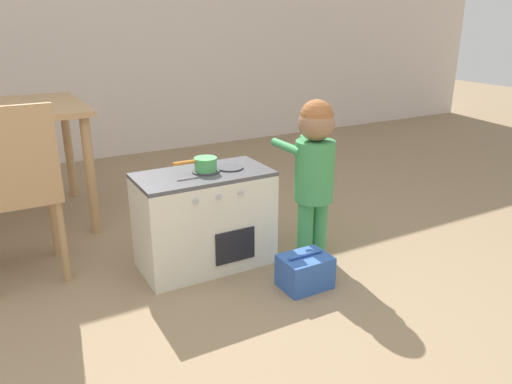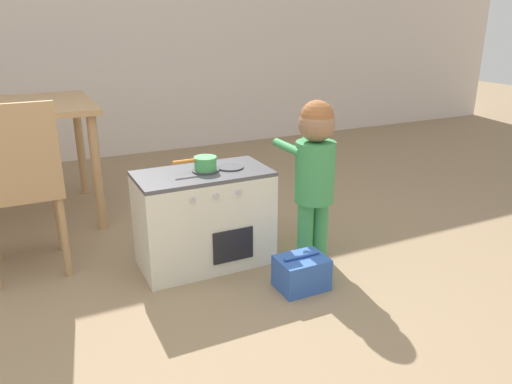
{
  "view_description": "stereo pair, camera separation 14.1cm",
  "coord_description": "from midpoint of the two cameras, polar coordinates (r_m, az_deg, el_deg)",
  "views": [
    {
      "loc": [
        -0.6,
        -1.35,
        1.25
      ],
      "look_at": [
        0.6,
        0.79,
        0.38
      ],
      "focal_mm": 35.0,
      "sensor_mm": 36.0,
      "label": 1
    },
    {
      "loc": [
        -0.47,
        -1.41,
        1.25
      ],
      "look_at": [
        0.6,
        0.79,
        0.38
      ],
      "focal_mm": 35.0,
      "sensor_mm": 36.0,
      "label": 2
    }
  ],
  "objects": [
    {
      "name": "wall_back",
      "position": [
        4.67,
        -24.02,
        18.63
      ],
      "size": [
        10.0,
        0.06,
        2.6
      ],
      "color": "beige",
      "rests_on": "ground_plane"
    },
    {
      "name": "dining_chair_near",
      "position": [
        2.62,
        -27.17,
        0.21
      ],
      "size": [
        0.39,
        0.39,
        0.89
      ],
      "color": "tan",
      "rests_on": "ground_plane"
    },
    {
      "name": "toy_pot",
      "position": [
        2.5,
        -7.47,
        3.26
      ],
      "size": [
        0.23,
        0.12,
        0.07
      ],
      "color": "#4CAD5B",
      "rests_on": "play_kitchen"
    },
    {
      "name": "play_kitchen",
      "position": [
        2.6,
        -7.44,
        -3.14
      ],
      "size": [
        0.68,
        0.37,
        0.51
      ],
      "color": "silver",
      "rests_on": "ground_plane"
    },
    {
      "name": "toy_basket",
      "position": [
        2.44,
        3.95,
        -9.06
      ],
      "size": [
        0.24,
        0.18,
        0.18
      ],
      "color": "#335BB2",
      "rests_on": "ground_plane"
    },
    {
      "name": "ground_plane",
      "position": [
        1.94,
        -6.64,
        -20.78
      ],
      "size": [
        16.0,
        16.0,
        0.0
      ],
      "primitive_type": "plane",
      "color": "#8E7556"
    },
    {
      "name": "child_figure",
      "position": [
        2.56,
        5.12,
        3.44
      ],
      "size": [
        0.23,
        0.35,
        0.86
      ],
      "color": "#3D9351",
      "rests_on": "ground_plane"
    }
  ]
}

